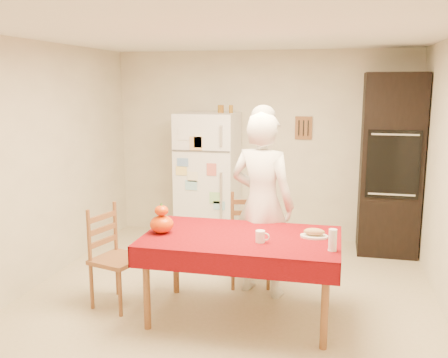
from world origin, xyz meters
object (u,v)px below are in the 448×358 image
(oven_cabinet, at_px, (390,165))
(pumpkin_lower, at_px, (162,224))
(chair_left, at_px, (112,253))
(bread_plate, at_px, (314,236))
(refrigerator, at_px, (208,178))
(coffee_mug, at_px, (260,236))
(wine_glass, at_px, (333,240))
(dining_table, at_px, (242,243))
(seated_woman, at_px, (262,204))
(chair_far, at_px, (250,235))

(oven_cabinet, relative_size, pumpkin_lower, 10.43)
(chair_left, distance_m, bread_plate, 1.88)
(chair_left, bearing_deg, oven_cabinet, -35.15)
(refrigerator, bearing_deg, bread_plate, -53.85)
(coffee_mug, bearing_deg, refrigerator, 114.77)
(oven_cabinet, relative_size, bread_plate, 9.17)
(coffee_mug, bearing_deg, chair_left, 174.00)
(pumpkin_lower, height_order, wine_glass, wine_glass)
(pumpkin_lower, relative_size, wine_glass, 1.20)
(oven_cabinet, relative_size, dining_table, 1.29)
(oven_cabinet, bearing_deg, wine_glass, -104.96)
(dining_table, height_order, seated_woman, seated_woman)
(oven_cabinet, height_order, chair_far, oven_cabinet)
(oven_cabinet, height_order, bread_plate, oven_cabinet)
(chair_far, bearing_deg, bread_plate, -60.38)
(refrigerator, bearing_deg, wine_glass, -55.11)
(oven_cabinet, height_order, chair_left, oven_cabinet)
(dining_table, relative_size, chair_far, 1.79)
(oven_cabinet, height_order, wine_glass, oven_cabinet)
(bread_plate, bearing_deg, pumpkin_lower, -172.74)
(wine_glass, bearing_deg, oven_cabinet, 75.04)
(refrigerator, height_order, wine_glass, refrigerator)
(chair_left, height_order, bread_plate, chair_left)
(pumpkin_lower, xyz_separation_m, wine_glass, (1.49, -0.15, 0.01))
(seated_woman, height_order, pumpkin_lower, seated_woman)
(pumpkin_lower, bearing_deg, dining_table, 5.58)
(refrigerator, distance_m, wine_glass, 2.87)
(dining_table, bearing_deg, bread_plate, 9.17)
(chair_far, height_order, pumpkin_lower, chair_far)
(dining_table, xyz_separation_m, coffee_mug, (0.19, -0.14, 0.12))
(oven_cabinet, distance_m, wine_glass, 2.49)
(oven_cabinet, xyz_separation_m, pumpkin_lower, (-2.13, -2.24, -0.26))
(seated_woman, xyz_separation_m, pumpkin_lower, (-0.80, -0.66, -0.07))
(refrigerator, distance_m, pumpkin_lower, 2.20)
(coffee_mug, height_order, pumpkin_lower, pumpkin_lower)
(dining_table, xyz_separation_m, bread_plate, (0.62, 0.10, 0.08))
(pumpkin_lower, height_order, bread_plate, pumpkin_lower)
(wine_glass, height_order, bread_plate, wine_glass)
(seated_woman, height_order, bread_plate, seated_woman)
(bread_plate, bearing_deg, seated_woman, 137.13)
(refrigerator, height_order, chair_left, refrigerator)
(dining_table, bearing_deg, chair_left, 179.62)
(chair_far, distance_m, chair_left, 1.43)
(chair_left, bearing_deg, refrigerator, 5.54)
(dining_table, distance_m, pumpkin_lower, 0.73)
(seated_woman, relative_size, bread_plate, 7.56)
(oven_cabinet, distance_m, pumpkin_lower, 3.10)
(coffee_mug, relative_size, bread_plate, 0.42)
(refrigerator, bearing_deg, chair_left, -100.12)
(chair_left, bearing_deg, chair_far, -38.60)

